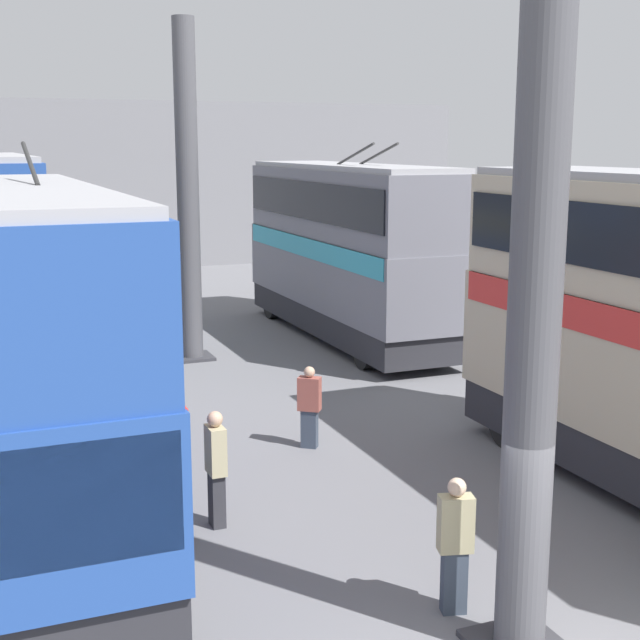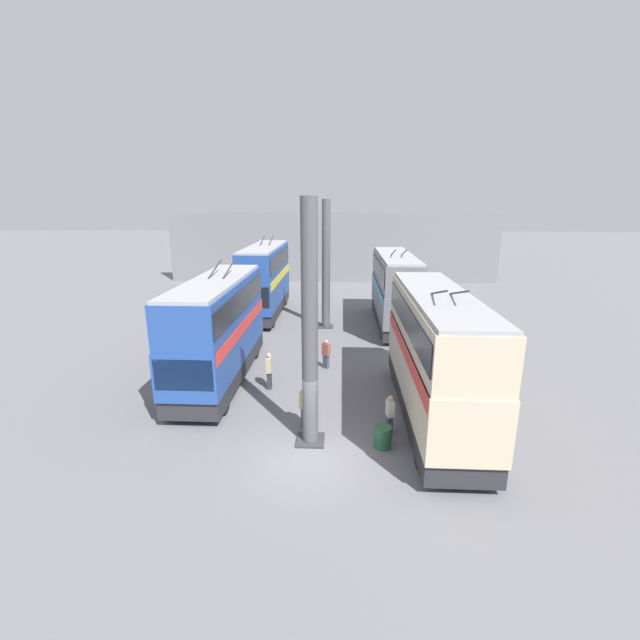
{
  "view_description": "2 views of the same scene",
  "coord_description": "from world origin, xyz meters",
  "views": [
    {
      "loc": [
        -6.49,
        5.61,
        5.71
      ],
      "look_at": [
        8.55,
        -0.52,
        2.46
      ],
      "focal_mm": 50.0,
      "sensor_mm": 36.0,
      "label": 1
    },
    {
      "loc": [
        -12.89,
        -1.08,
        8.63
      ],
      "look_at": [
        9.14,
        0.04,
        2.51
      ],
      "focal_mm": 24.0,
      "sensor_mm": 36.0,
      "label": 2
    }
  ],
  "objects": [
    {
      "name": "bus_right_far",
      "position": [
        19.71,
        4.86,
        3.07
      ],
      "size": [
        10.05,
        2.54,
        6.0
      ],
      "color": "black",
      "rests_on": "ground_plane"
    },
    {
      "name": "person_aisle_midway",
      "position": [
        8.57,
        -0.31,
        0.83
      ],
      "size": [
        0.44,
        0.48,
        1.59
      ],
      "rotation": [
        0.0,
        0.0,
        5.64
      ],
      "color": "#384251",
      "rests_on": "ground_plane"
    },
    {
      "name": "depot_back_wall",
      "position": [
        34.33,
        0.0,
        3.78
      ],
      "size": [
        0.5,
        36.0,
        7.55
      ],
      "color": "slate",
      "rests_on": "ground_plane"
    },
    {
      "name": "person_aisle_foreground",
      "position": [
        2.25,
        0.27,
        0.93
      ],
      "size": [
        0.34,
        0.47,
        1.75
      ],
      "rotation": [
        0.0,
        0.0,
        6.01
      ],
      "color": "#384251",
      "rests_on": "ground_plane"
    },
    {
      "name": "support_column_near",
      "position": [
        1.24,
        0.0,
        4.28
      ],
      "size": [
        1.04,
        1.04,
        8.81
      ],
      "color": "#4C4C51",
      "rests_on": "ground_plane"
    },
    {
      "name": "oil_drum",
      "position": [
        0.99,
        -2.65,
        0.41
      ],
      "size": [
        0.66,
        0.66,
        0.81
      ],
      "color": "#235638",
      "rests_on": "ground_plane"
    },
    {
      "name": "person_by_left_row",
      "position": [
        1.98,
        -2.99,
        0.83
      ],
      "size": [
        0.46,
        0.31,
        1.58
      ],
      "rotation": [
        0.0,
        0.0,
        4.9
      ],
      "color": "#384251",
      "rests_on": "ground_plane"
    },
    {
      "name": "bus_right_near",
      "position": [
        6.7,
        4.86,
        2.91
      ],
      "size": [
        9.76,
        2.54,
        5.73
      ],
      "color": "black",
      "rests_on": "ground_plane"
    },
    {
      "name": "bus_left_far",
      "position": [
        17.14,
        -4.86,
        2.89
      ],
      "size": [
        10.25,
        2.54,
        5.72
      ],
      "color": "black",
      "rests_on": "ground_plane"
    },
    {
      "name": "bus_left_near",
      "position": [
        3.4,
        -4.86,
        2.98
      ],
      "size": [
        10.31,
        2.54,
        5.86
      ],
      "color": "black",
      "rests_on": "ground_plane"
    },
    {
      "name": "support_column_far",
      "position": [
        16.38,
        0.0,
        4.28
      ],
      "size": [
        1.04,
        1.04,
        8.81
      ],
      "color": "#4C4C51",
      "rests_on": "ground_plane"
    },
    {
      "name": "ground_plane",
      "position": [
        0.0,
        0.0,
        0.0
      ],
      "size": [
        240.0,
        240.0,
        0.0
      ],
      "primitive_type": "plane",
      "color": "slate"
    },
    {
      "name": "person_by_right_row",
      "position": [
        5.8,
        2.29,
        0.96
      ],
      "size": [
        0.42,
        0.24,
        1.81
      ],
      "rotation": [
        0.0,
        0.0,
        4.72
      ],
      "color": "#2D2D33",
      "rests_on": "ground_plane"
    }
  ]
}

